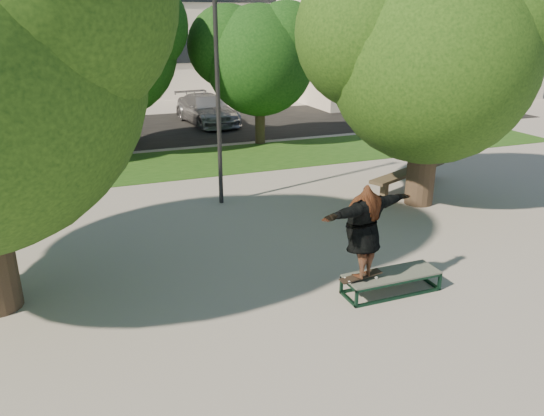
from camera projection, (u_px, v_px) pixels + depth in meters
name	position (u px, v px, depth m)	size (l,w,h in m)	color
ground	(244.00, 291.00, 9.81)	(120.00, 120.00, 0.00)	gray
grass_strip	(186.00, 163.00, 18.49)	(30.00, 4.00, 0.02)	#144112
asphalt_strip	(132.00, 131.00, 23.86)	(40.00, 8.00, 0.01)	black
tree_right	(428.00, 47.00, 13.16)	(6.24, 5.33, 6.51)	#38281E
bg_tree_mid	(105.00, 41.00, 18.70)	(5.76, 4.92, 6.24)	#38281E
bg_tree_right	(257.00, 54.00, 20.30)	(5.04, 4.31, 5.43)	#38281E
lamppost	(218.00, 86.00, 13.48)	(0.25, 0.15, 6.11)	#2D2D30
side_building	(402.00, 31.00, 33.91)	(15.00, 10.00, 8.00)	beige
grind_box	(391.00, 283.00, 9.72)	(1.80, 0.60, 0.38)	black
skater_rig	(363.00, 231.00, 9.12)	(2.16, 1.12, 1.77)	white
bench	(409.00, 173.00, 15.71)	(3.33, 1.81, 0.53)	#493E2C
car_silver_a	(46.00, 116.00, 22.84)	(1.86, 4.63, 1.58)	#B7B7BC
car_dark	(74.00, 124.00, 21.30)	(1.65, 4.75, 1.56)	black
car_grey	(84.00, 117.00, 22.86)	(2.54, 5.50, 1.53)	slate
car_silver_b	(207.00, 109.00, 25.26)	(1.93, 4.75, 1.38)	#A0A0A5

